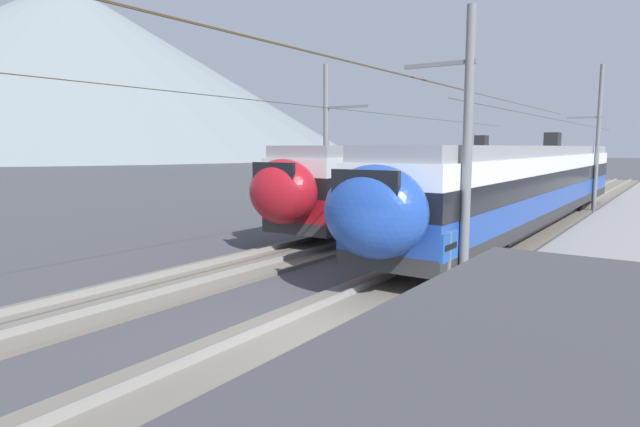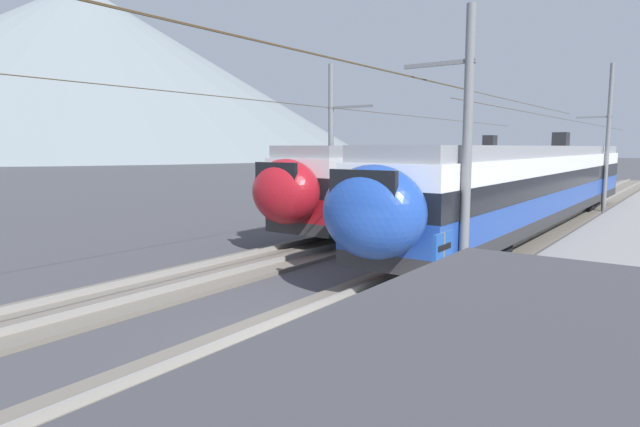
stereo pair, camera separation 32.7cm
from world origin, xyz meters
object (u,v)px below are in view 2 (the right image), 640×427
at_px(platform_sign, 442,263).
at_px(potted_plant_platform_edge, 511,282).
at_px(catenary_mast_east, 606,138).
at_px(catenary_mast_mid, 463,149).
at_px(catenary_mast_far_side, 334,145).
at_px(train_near_platform, 534,182).
at_px(train_far_track, 458,174).

xyz_separation_m(platform_sign, potted_plant_platform_edge, (3.53, -0.17, -1.04)).
bearing_deg(catenary_mast_east, catenary_mast_mid, 179.96).
bearing_deg(catenary_mast_far_side, train_near_platform, -53.35).
distance_m(catenary_mast_far_side, potted_plant_platform_edge, 13.14).
height_order(train_near_platform, catenary_mast_mid, catenary_mast_mid).
xyz_separation_m(catenary_mast_far_side, platform_sign, (-11.25, -10.00, -2.05)).
xyz_separation_m(train_near_platform, train_far_track, (4.60, 5.38, 0.00)).
bearing_deg(catenary_mast_east, platform_sign, -177.18).
height_order(catenary_mast_east, catenary_mast_far_side, catenary_mast_east).
distance_m(train_far_track, catenary_mast_mid, 18.50).
bearing_deg(train_far_track, catenary_mast_mid, -158.25).
relative_size(train_far_track, catenary_mast_mid, 0.86).
relative_size(catenary_mast_east, catenary_mast_far_side, 1.00).
bearing_deg(catenary_mast_mid, train_far_track, 21.75).
relative_size(catenary_mast_mid, platform_sign, 18.82).
xyz_separation_m(train_far_track, catenary_mast_far_side, (-10.00, 1.87, 1.64)).
height_order(train_far_track, catenary_mast_east, catenary_mast_east).
bearing_deg(train_near_platform, catenary_mast_far_side, 126.65).
bearing_deg(potted_plant_platform_edge, catenary_mast_mid, 68.11).
distance_m(train_near_platform, catenary_mast_mid, 12.70).
relative_size(train_near_platform, catenary_mast_far_side, 0.79).
xyz_separation_m(train_near_platform, catenary_mast_east, (9.32, -1.47, 2.09)).
relative_size(train_far_track, platform_sign, 16.13).
bearing_deg(catenary_mast_far_side, train_far_track, -10.62).
xyz_separation_m(train_near_platform, catenary_mast_mid, (-12.53, -1.46, 1.54)).
height_order(train_far_track, catenary_mast_mid, catenary_mast_mid).
bearing_deg(train_near_platform, catenary_mast_east, -8.98).
bearing_deg(platform_sign, train_near_platform, 9.38).
bearing_deg(train_near_platform, catenary_mast_mid, -173.37).
xyz_separation_m(train_near_platform, platform_sign, (-16.65, -2.75, -0.41)).
relative_size(train_far_track, catenary_mast_far_side, 0.86).
distance_m(train_far_track, catenary_mast_far_side, 10.30).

